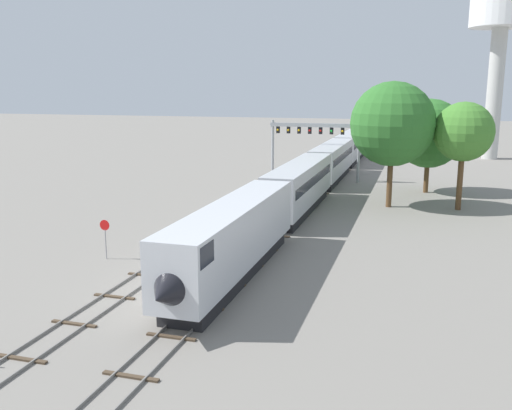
{
  "coord_description": "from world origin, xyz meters",
  "views": [
    {
      "loc": [
        13.25,
        -29.18,
        11.99
      ],
      "look_at": [
        1.0,
        12.0,
        3.0
      ],
      "focal_mm": 39.11,
      "sensor_mm": 36.0,
      "label": 1
    }
  ],
  "objects_px": {
    "signal_gantry": "(315,136)",
    "trackside_tree_right": "(464,132)",
    "trackside_tree_mid": "(429,134)",
    "passenger_train": "(352,146)",
    "water_tower": "(501,23)",
    "stop_sign": "(105,234)",
    "trackside_tree_left": "(392,124)"
  },
  "relations": [
    {
      "from": "trackside_tree_left",
      "to": "trackside_tree_mid",
      "type": "height_order",
      "value": "trackside_tree_left"
    },
    {
      "from": "stop_sign",
      "to": "trackside_tree_left",
      "type": "bearing_deg",
      "value": 52.92
    },
    {
      "from": "water_tower",
      "to": "trackside_tree_left",
      "type": "distance_m",
      "value": 50.51
    },
    {
      "from": "water_tower",
      "to": "trackside_tree_left",
      "type": "bearing_deg",
      "value": -107.21
    },
    {
      "from": "passenger_train",
      "to": "signal_gantry",
      "type": "xyz_separation_m",
      "value": [
        -2.25,
        -21.39,
        3.27
      ]
    },
    {
      "from": "passenger_train",
      "to": "signal_gantry",
      "type": "height_order",
      "value": "signal_gantry"
    },
    {
      "from": "signal_gantry",
      "to": "trackside_tree_right",
      "type": "bearing_deg",
      "value": -38.97
    },
    {
      "from": "water_tower",
      "to": "trackside_tree_mid",
      "type": "relative_size",
      "value": 2.62
    },
    {
      "from": "stop_sign",
      "to": "signal_gantry",
      "type": "bearing_deg",
      "value": 78.73
    },
    {
      "from": "trackside_tree_left",
      "to": "trackside_tree_right",
      "type": "distance_m",
      "value": 6.88
    },
    {
      "from": "trackside_tree_left",
      "to": "trackside_tree_mid",
      "type": "bearing_deg",
      "value": 69.04
    },
    {
      "from": "signal_gantry",
      "to": "trackside_tree_right",
      "type": "relative_size",
      "value": 1.12
    },
    {
      "from": "signal_gantry",
      "to": "stop_sign",
      "type": "height_order",
      "value": "signal_gantry"
    },
    {
      "from": "signal_gantry",
      "to": "trackside_tree_right",
      "type": "distance_m",
      "value": 22.44
    },
    {
      "from": "signal_gantry",
      "to": "trackside_tree_mid",
      "type": "height_order",
      "value": "trackside_tree_mid"
    },
    {
      "from": "water_tower",
      "to": "stop_sign",
      "type": "xyz_separation_m",
      "value": [
        -32.66,
        -70.53,
        -20.86
      ]
    },
    {
      "from": "passenger_train",
      "to": "water_tower",
      "type": "xyz_separation_m",
      "value": [
        22.66,
        10.25,
        20.11
      ]
    },
    {
      "from": "signal_gantry",
      "to": "stop_sign",
      "type": "distance_m",
      "value": 39.86
    },
    {
      "from": "signal_gantry",
      "to": "water_tower",
      "type": "relative_size",
      "value": 0.42
    },
    {
      "from": "stop_sign",
      "to": "trackside_tree_mid",
      "type": "xyz_separation_m",
      "value": [
        22.0,
        33.85,
        5.03
      ]
    },
    {
      "from": "trackside_tree_mid",
      "to": "trackside_tree_right",
      "type": "distance_m",
      "value": 9.6
    },
    {
      "from": "signal_gantry",
      "to": "trackside_tree_left",
      "type": "height_order",
      "value": "trackside_tree_left"
    },
    {
      "from": "signal_gantry",
      "to": "trackside_tree_mid",
      "type": "xyz_separation_m",
      "value": [
        14.25,
        -5.04,
        1.03
      ]
    },
    {
      "from": "stop_sign",
      "to": "trackside_tree_left",
      "type": "xyz_separation_m",
      "value": [
        18.32,
        24.24,
        6.62
      ]
    },
    {
      "from": "passenger_train",
      "to": "signal_gantry",
      "type": "relative_size",
      "value": 11.75
    },
    {
      "from": "trackside_tree_left",
      "to": "trackside_tree_right",
      "type": "xyz_separation_m",
      "value": [
        6.82,
        0.59,
        -0.7
      ]
    },
    {
      "from": "trackside_tree_right",
      "to": "trackside_tree_left",
      "type": "bearing_deg",
      "value": -175.07
    },
    {
      "from": "stop_sign",
      "to": "trackside_tree_right",
      "type": "xyz_separation_m",
      "value": [
        25.14,
        24.83,
        5.92
      ]
    },
    {
      "from": "passenger_train",
      "to": "trackside_tree_left",
      "type": "height_order",
      "value": "trackside_tree_left"
    },
    {
      "from": "trackside_tree_right",
      "to": "trackside_tree_mid",
      "type": "bearing_deg",
      "value": 109.14
    },
    {
      "from": "stop_sign",
      "to": "trackside_tree_right",
      "type": "relative_size",
      "value": 0.27
    },
    {
      "from": "passenger_train",
      "to": "stop_sign",
      "type": "xyz_separation_m",
      "value": [
        -10.0,
        -60.28,
        -0.74
      ]
    }
  ]
}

